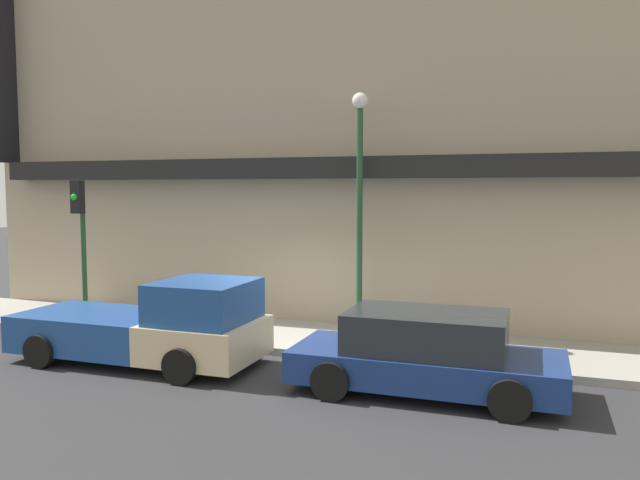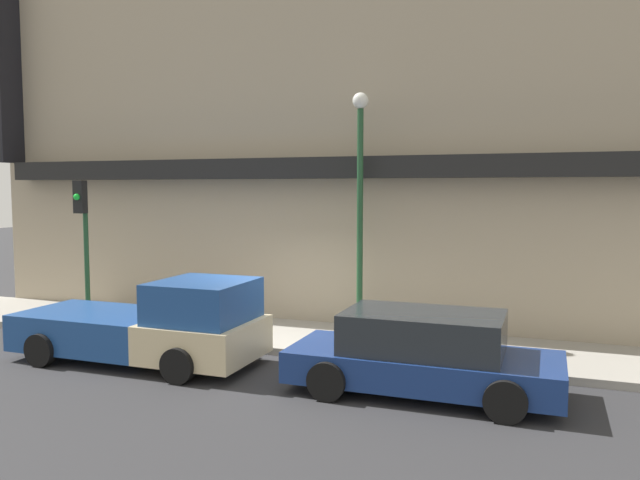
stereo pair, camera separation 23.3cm
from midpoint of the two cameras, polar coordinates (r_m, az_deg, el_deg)
ground_plane at (r=13.28m, az=-3.77°, el=-10.49°), size 80.00×80.00×0.00m
sidewalk at (r=14.49m, az=-1.52°, el=-8.86°), size 36.00×2.77×0.16m
building at (r=16.94m, az=2.08°, el=12.58°), size 19.80×3.80×11.62m
pickup_truck at (r=12.95m, az=-14.50°, el=-7.61°), size 5.06×2.18×1.72m
parked_car at (r=10.90m, az=10.02°, el=-10.23°), size 4.55×2.03×1.40m
fire_hydrant at (r=15.15m, az=-12.92°, el=-6.72°), size 0.18×0.18×0.71m
street_lamp at (r=14.11m, az=4.16°, el=5.09°), size 0.36×0.36×5.46m
traffic_light at (r=16.34m, az=-20.45°, el=1.29°), size 0.28×0.42×3.52m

